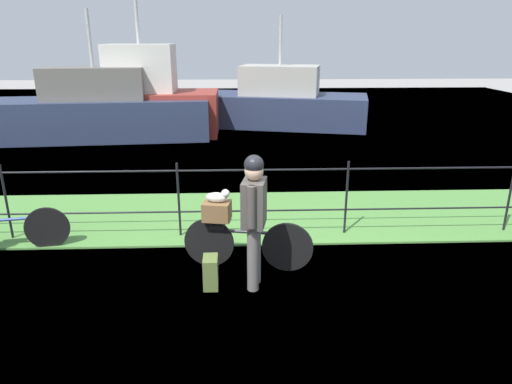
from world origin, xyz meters
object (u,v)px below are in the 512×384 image
object	(u,v)px
bicycle_main	(246,243)
moored_boat_mid	(98,112)
cyclist_person	(254,211)
bicycle_parked	(10,230)
terrier_dog	(218,197)
backpack_on_paving	(211,272)
moored_boat_near	(279,104)
wooden_crate	(217,211)
moored_boat_far	(143,102)

from	to	relation	value
bicycle_main	moored_boat_mid	size ratio (longest dim) A/B	0.25
cyclist_person	bicycle_parked	size ratio (longest dim) A/B	1.06
terrier_dog	backpack_on_paving	size ratio (longest dim) A/B	0.81
bicycle_main	terrier_dog	distance (m)	0.74
cyclist_person	bicycle_main	bearing A→B (deg)	100.25
cyclist_person	moored_boat_near	xyz separation A→B (m)	(1.26, 10.96, -0.24)
moored_boat_mid	terrier_dog	bearing A→B (deg)	-64.80
bicycle_main	bicycle_parked	bearing A→B (deg)	169.21
cyclist_person	wooden_crate	bearing A→B (deg)	130.86
terrier_dog	moored_boat_mid	size ratio (longest dim) A/B	0.05
backpack_on_paving	moored_boat_near	world-z (taller)	moored_boat_near
wooden_crate	moored_boat_near	bearing A→B (deg)	80.55
wooden_crate	terrier_dog	world-z (taller)	terrier_dog
bicycle_main	moored_boat_near	distance (m)	10.58
wooden_crate	cyclist_person	size ratio (longest dim) A/B	0.21
cyclist_person	bicycle_parked	xyz separation A→B (m)	(-3.48, 1.12, -0.67)
wooden_crate	moored_boat_near	size ratio (longest dim) A/B	0.06
terrier_dog	bicycle_parked	xyz separation A→B (m)	(-3.03, 0.58, -0.66)
bicycle_main	wooden_crate	bearing A→B (deg)	169.75
moored_boat_far	moored_boat_near	bearing A→B (deg)	16.75
moored_boat_mid	moored_boat_far	distance (m)	1.43
bicycle_main	terrier_dog	xyz separation A→B (m)	(-0.36, 0.06, 0.64)
terrier_dog	moored_boat_mid	world-z (taller)	moored_boat_mid
bicycle_main	moored_boat_far	size ratio (longest dim) A/B	0.37
wooden_crate	moored_boat_near	world-z (taller)	moored_boat_near
terrier_dog	moored_boat_near	xyz separation A→B (m)	(1.71, 10.42, -0.24)
terrier_dog	moored_boat_near	world-z (taller)	moored_boat_near
terrier_dog	bicycle_main	bearing A→B (deg)	-10.25
wooden_crate	backpack_on_paving	world-z (taller)	wooden_crate
cyclist_person	moored_boat_mid	size ratio (longest dim) A/B	0.25
bicycle_parked	bicycle_main	bearing A→B (deg)	-10.79
moored_boat_far	backpack_on_paving	bearing A→B (deg)	-74.77
moored_boat_far	bicycle_main	bearing A→B (deg)	-71.42
cyclist_person	moored_boat_near	world-z (taller)	moored_boat_near
wooden_crate	backpack_on_paving	bearing A→B (deg)	-97.17
backpack_on_paving	moored_boat_mid	bearing A→B (deg)	-157.44
moored_boat_mid	bicycle_main	bearing A→B (deg)	-63.01
backpack_on_paving	moored_boat_mid	distance (m)	9.82
terrier_dog	moored_boat_far	size ratio (longest dim) A/B	0.07
moored_boat_near	moored_boat_far	size ratio (longest dim) A/B	1.34
wooden_crate	moored_boat_far	bearing A→B (deg)	106.51
moored_boat_far	bicycle_parked	bearing A→B (deg)	-92.13
bicycle_parked	moored_boat_mid	bearing A→B (deg)	96.84
moored_boat_near	moored_boat_mid	distance (m)	6.02
wooden_crate	cyclist_person	xyz separation A→B (m)	(0.47, -0.54, 0.20)
wooden_crate	moored_boat_far	world-z (taller)	moored_boat_far
bicycle_main	moored_boat_near	world-z (taller)	moored_boat_near
bicycle_main	moored_boat_near	xyz separation A→B (m)	(1.35, 10.48, 0.41)
wooden_crate	backpack_on_paving	xyz separation A→B (m)	(-0.07, -0.55, -0.60)
cyclist_person	moored_boat_near	distance (m)	11.03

